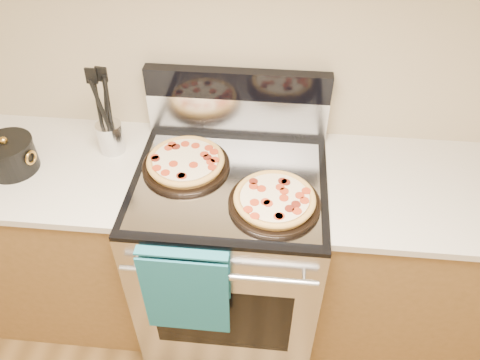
# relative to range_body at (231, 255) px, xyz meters

# --- Properties ---
(wall_back) EXTENTS (4.00, 0.00, 4.00)m
(wall_back) POSITION_rel_range_body_xyz_m (0.00, 0.35, 0.90)
(wall_back) COLOR #C9B991
(wall_back) RESTS_ON ground
(range_body) EXTENTS (0.76, 0.68, 0.90)m
(range_body) POSITION_rel_range_body_xyz_m (0.00, 0.00, 0.00)
(range_body) COLOR #B7B7BC
(range_body) RESTS_ON ground
(oven_window) EXTENTS (0.56, 0.01, 0.40)m
(oven_window) POSITION_rel_range_body_xyz_m (0.00, -0.34, 0.00)
(oven_window) COLOR black
(oven_window) RESTS_ON range_body
(cooktop) EXTENTS (0.76, 0.68, 0.02)m
(cooktop) POSITION_rel_range_body_xyz_m (0.00, 0.00, 0.46)
(cooktop) COLOR black
(cooktop) RESTS_ON range_body
(backsplash_lower) EXTENTS (0.76, 0.06, 0.18)m
(backsplash_lower) POSITION_rel_range_body_xyz_m (0.00, 0.31, 0.56)
(backsplash_lower) COLOR silver
(backsplash_lower) RESTS_ON cooktop
(backsplash_upper) EXTENTS (0.76, 0.06, 0.12)m
(backsplash_upper) POSITION_rel_range_body_xyz_m (0.00, 0.31, 0.71)
(backsplash_upper) COLOR black
(backsplash_upper) RESTS_ON backsplash_lower
(oven_handle) EXTENTS (0.70, 0.03, 0.03)m
(oven_handle) POSITION_rel_range_body_xyz_m (0.00, -0.38, 0.35)
(oven_handle) COLOR silver
(oven_handle) RESTS_ON range_body
(dish_towel) EXTENTS (0.32, 0.05, 0.42)m
(dish_towel) POSITION_rel_range_body_xyz_m (-0.12, -0.38, 0.25)
(dish_towel) COLOR #166271
(dish_towel) RESTS_ON oven_handle
(foil_sheet) EXTENTS (0.70, 0.55, 0.01)m
(foil_sheet) POSITION_rel_range_body_xyz_m (0.00, -0.03, 0.47)
(foil_sheet) COLOR gray
(foil_sheet) RESTS_ON cooktop
(cabinet_left) EXTENTS (1.00, 0.62, 0.88)m
(cabinet_left) POSITION_rel_range_body_xyz_m (-0.88, 0.03, -0.01)
(cabinet_left) COLOR brown
(cabinet_left) RESTS_ON ground
(countertop_left) EXTENTS (1.02, 0.64, 0.03)m
(countertop_left) POSITION_rel_range_body_xyz_m (-0.88, 0.03, 0.45)
(countertop_left) COLOR beige
(countertop_left) RESTS_ON cabinet_left
(cabinet_right) EXTENTS (1.00, 0.62, 0.88)m
(cabinet_right) POSITION_rel_range_body_xyz_m (0.88, 0.03, -0.01)
(cabinet_right) COLOR brown
(cabinet_right) RESTS_ON ground
(countertop_right) EXTENTS (1.02, 0.64, 0.03)m
(countertop_right) POSITION_rel_range_body_xyz_m (0.88, 0.03, 0.45)
(countertop_right) COLOR beige
(countertop_right) RESTS_ON cabinet_right
(pepperoni_pizza_back) EXTENTS (0.45, 0.45, 0.05)m
(pepperoni_pizza_back) POSITION_rel_range_body_xyz_m (-0.18, 0.05, 0.50)
(pepperoni_pizza_back) COLOR #B88338
(pepperoni_pizza_back) RESTS_ON foil_sheet
(pepperoni_pizza_front) EXTENTS (0.42, 0.42, 0.04)m
(pepperoni_pizza_front) POSITION_rel_range_body_xyz_m (0.18, -0.13, 0.50)
(pepperoni_pizza_front) COLOR #B88338
(pepperoni_pizza_front) RESTS_ON foil_sheet
(utensil_crock) EXTENTS (0.13, 0.13, 0.13)m
(utensil_crock) POSITION_rel_range_body_xyz_m (-0.51, 0.15, 0.53)
(utensil_crock) COLOR silver
(utensil_crock) RESTS_ON countertop_left
(saucepan) EXTENTS (0.24, 0.24, 0.12)m
(saucepan) POSITION_rel_range_body_xyz_m (-0.87, -0.01, 0.52)
(saucepan) COLOR black
(saucepan) RESTS_ON countertop_left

